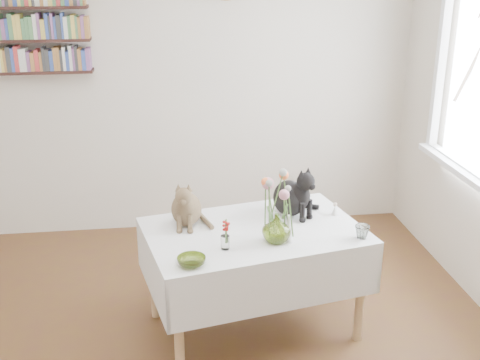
{
  "coord_description": "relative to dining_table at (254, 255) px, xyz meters",
  "views": [
    {
      "loc": [
        -0.08,
        -2.65,
        2.23
      ],
      "look_at": [
        0.34,
        0.5,
        1.05
      ],
      "focal_mm": 45.0,
      "sensor_mm": 36.0,
      "label": 1
    }
  ],
  "objects": [
    {
      "name": "flower_vase",
      "position": [
        0.1,
        -0.18,
        0.26
      ],
      "size": [
        0.19,
        0.19,
        0.17
      ],
      "primitive_type": "imported",
      "rotation": [
        0.0,
        0.0,
        -0.12
      ],
      "color": "#95AB42",
      "rests_on": "dining_table"
    },
    {
      "name": "porcelain_figurine",
      "position": [
        0.54,
        0.16,
        0.21
      ],
      "size": [
        0.04,
        0.04,
        0.08
      ],
      "color": "white",
      "rests_on": "dining_table"
    },
    {
      "name": "green_bowl",
      "position": [
        -0.4,
        -0.4,
        0.19
      ],
      "size": [
        0.2,
        0.2,
        0.05
      ],
      "primitive_type": "imported",
      "rotation": [
        0.0,
        0.0,
        0.39
      ],
      "color": "#95AB42",
      "rests_on": "dining_table"
    },
    {
      "name": "drinking_glass",
      "position": [
        0.6,
        -0.2,
        0.21
      ],
      "size": [
        0.09,
        0.09,
        0.08
      ],
      "primitive_type": "imported",
      "rotation": [
        0.0,
        0.0,
        0.0
      ],
      "color": "white",
      "rests_on": "dining_table"
    },
    {
      "name": "candlestick",
      "position": [
        0.17,
        -0.18,
        0.23
      ],
      "size": [
        0.05,
        0.05,
        0.17
      ],
      "color": "white",
      "rests_on": "dining_table"
    },
    {
      "name": "dining_table",
      "position": [
        0.0,
        0.0,
        0.0
      ],
      "size": [
        1.43,
        1.07,
        0.69
      ],
      "color": "white",
      "rests_on": "room"
    },
    {
      "name": "bookshelf_unit",
      "position": [
        -1.54,
        1.56,
        1.32
      ],
      "size": [
        1.0,
        0.16,
        0.91
      ],
      "color": "black",
      "rests_on": "room"
    },
    {
      "name": "black_cat",
      "position": [
        0.26,
        0.21,
        0.34
      ],
      "size": [
        0.36,
        0.37,
        0.34
      ],
      "primitive_type": null,
      "rotation": [
        0.0,
        0.0,
        0.68
      ],
      "color": "black",
      "rests_on": "dining_table"
    },
    {
      "name": "room",
      "position": [
        -0.44,
        -0.6,
        0.73
      ],
      "size": [
        4.08,
        4.58,
        2.58
      ],
      "color": "brown",
      "rests_on": "ground"
    },
    {
      "name": "berry_jar",
      "position": [
        -0.2,
        -0.23,
        0.26
      ],
      "size": [
        0.05,
        0.05,
        0.2
      ],
      "color": "white",
      "rests_on": "dining_table"
    },
    {
      "name": "tabby_cat",
      "position": [
        -0.4,
        0.14,
        0.32
      ],
      "size": [
        0.24,
        0.29,
        0.31
      ],
      "primitive_type": null,
      "rotation": [
        0.0,
        0.0,
        -0.16
      ],
      "color": "brown",
      "rests_on": "dining_table"
    },
    {
      "name": "flower_bouquet",
      "position": [
        0.1,
        -0.17,
        0.51
      ],
      "size": [
        0.17,
        0.13,
        0.39
      ],
      "color": "#4C7233",
      "rests_on": "flower_vase"
    }
  ]
}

